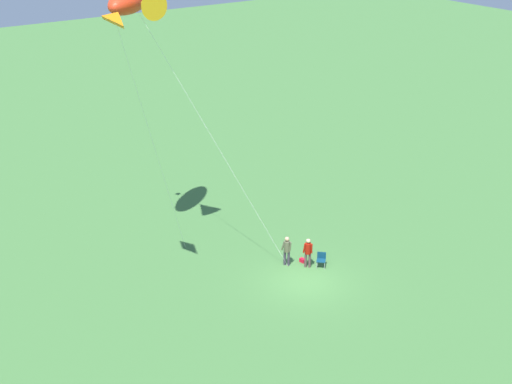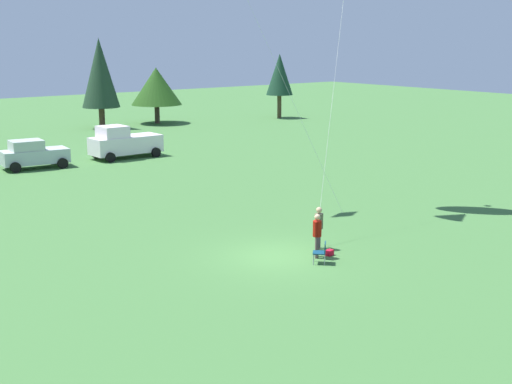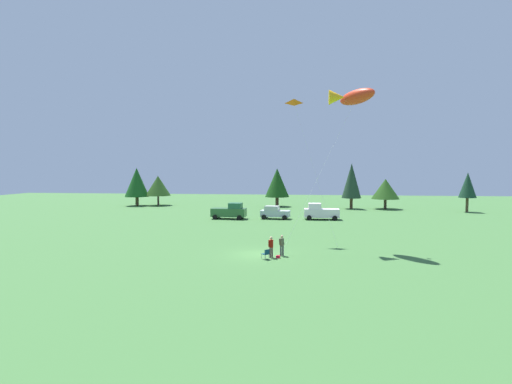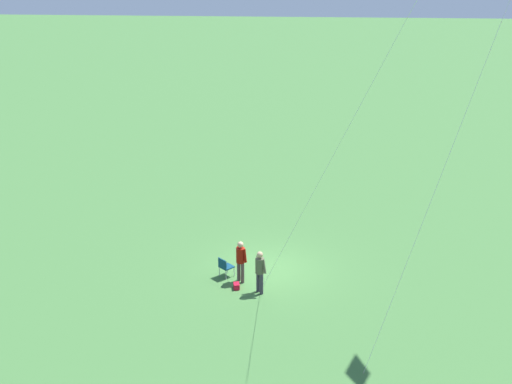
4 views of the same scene
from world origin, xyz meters
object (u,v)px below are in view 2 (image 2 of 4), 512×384
at_px(person_spectator, 317,232).
at_px(person_kite_flyer, 319,224).
at_px(car_silver_compact, 33,154).
at_px(truck_white_pickup, 124,143).
at_px(folding_chair, 322,251).
at_px(backpack_on_grass, 329,253).

bearing_deg(person_spectator, person_kite_flyer, -94.31).
xyz_separation_m(car_silver_compact, truck_white_pickup, (6.63, 0.11, 0.15)).
height_order(folding_chair, person_spectator, person_spectator).
distance_m(person_spectator, truck_white_pickup, 26.18).
xyz_separation_m(person_kite_flyer, truck_white_pickup, (4.30, 24.86, 0.08)).
bearing_deg(person_kite_flyer, person_spectator, 94.14).
bearing_deg(person_spectator, car_silver_compact, -44.80).
height_order(person_kite_flyer, truck_white_pickup, truck_white_pickup).
height_order(folding_chair, car_silver_compact, car_silver_compact).
bearing_deg(truck_white_pickup, backpack_on_grass, 79.48).
distance_m(folding_chair, backpack_on_grass, 1.15).
xyz_separation_m(folding_chair, backpack_on_grass, (0.94, 0.55, -0.38)).
bearing_deg(person_kite_flyer, truck_white_pickup, -49.50).
relative_size(backpack_on_grass, truck_white_pickup, 0.06).
distance_m(person_kite_flyer, person_spectator, 1.17).
distance_m(person_spectator, car_silver_compact, 25.61).
xyz_separation_m(person_spectator, truck_white_pickup, (5.14, 25.67, 0.08)).
bearing_deg(truck_white_pickup, person_kite_flyer, 79.70).
height_order(folding_chair, truck_white_pickup, truck_white_pickup).
bearing_deg(truck_white_pickup, person_spectator, 78.19).
bearing_deg(person_kite_flyer, backpack_on_grass, 124.47).
height_order(folding_chair, backpack_on_grass, folding_chair).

